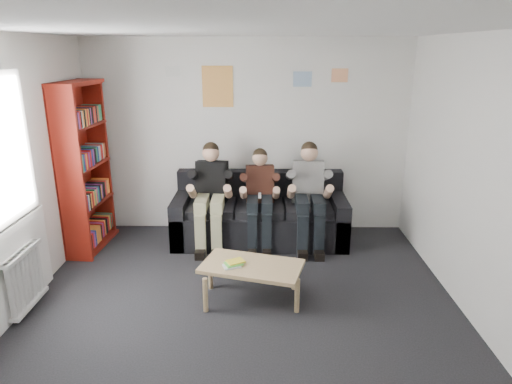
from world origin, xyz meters
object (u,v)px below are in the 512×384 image
sofa (260,217)px  person_left (211,196)px  bookshelf (85,168)px  coffee_table (252,269)px  person_right (309,196)px  person_middle (260,198)px

sofa → person_left: bearing=-162.2°
bookshelf → coffee_table: bookshelf is taller
bookshelf → person_right: bearing=5.6°
coffee_table → person_middle: bearing=87.0°
coffee_table → bookshelf: bearing=147.8°
person_left → bookshelf: bearing=-171.8°
person_middle → bookshelf: bearing=177.5°
person_middle → person_left: bearing=176.3°
sofa → person_left: (-0.65, -0.21, 0.36)m
person_middle → person_right: 0.65m
sofa → person_right: (0.65, -0.21, 0.37)m
bookshelf → person_right: 2.92m
sofa → person_left: person_left is taller
person_middle → person_right: bearing=-4.5°
coffee_table → person_middle: 1.46m
coffee_table → person_left: (-0.57, 1.42, 0.33)m
person_right → bookshelf: bearing=-173.5°
sofa → person_right: person_right is taller
person_right → coffee_table: bearing=-111.6°
person_left → person_right: 1.30m
bookshelf → coffee_table: (2.17, -1.37, -0.73)m
bookshelf → person_middle: size_ratio=1.68×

